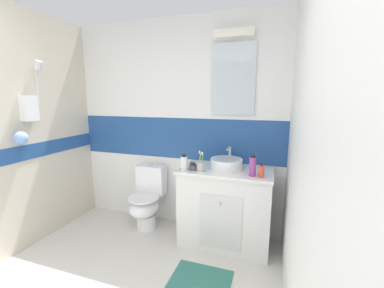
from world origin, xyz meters
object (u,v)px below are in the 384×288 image
at_px(soap_dispenser, 261,171).
at_px(hair_gel_jar, 193,167).
at_px(shampoo_bottle_tall, 253,166).
at_px(sink_basin, 226,163).
at_px(toothbrush_cup, 201,166).
at_px(mouthwash_bottle, 184,163).
at_px(toilet, 147,199).

distance_m(soap_dispenser, hair_gel_jar, 0.69).
height_order(soap_dispenser, shampoo_bottle_tall, shampoo_bottle_tall).
relative_size(soap_dispenser, shampoo_bottle_tall, 0.74).
height_order(sink_basin, toothbrush_cup, toothbrush_cup).
distance_m(sink_basin, mouthwash_bottle, 0.45).
distance_m(toilet, toothbrush_cup, 0.95).
height_order(soap_dispenser, hair_gel_jar, soap_dispenser).
xyz_separation_m(soap_dispenser, shampoo_bottle_tall, (-0.08, 0.02, 0.04)).
bearing_deg(mouthwash_bottle, shampoo_bottle_tall, 2.48).
xyz_separation_m(soap_dispenser, hair_gel_jar, (-0.69, 0.01, -0.02)).
bearing_deg(shampoo_bottle_tall, soap_dispenser, -11.40).
height_order(shampoo_bottle_tall, hair_gel_jar, shampoo_bottle_tall).
bearing_deg(mouthwash_bottle, hair_gel_jar, 15.08).
distance_m(shampoo_bottle_tall, mouthwash_bottle, 0.69).
relative_size(toilet, mouthwash_bottle, 4.72).
relative_size(toilet, hair_gel_jar, 9.84).
relative_size(soap_dispenser, mouthwash_bottle, 0.93).
bearing_deg(shampoo_bottle_tall, hair_gel_jar, -179.41).
bearing_deg(toilet, hair_gel_jar, -15.55).
xyz_separation_m(sink_basin, toothbrush_cup, (-0.23, -0.18, -0.00)).
bearing_deg(toothbrush_cup, mouthwash_bottle, -178.32).
relative_size(toothbrush_cup, shampoo_bottle_tall, 1.06).
distance_m(sink_basin, hair_gel_jar, 0.36).
height_order(shampoo_bottle_tall, mouthwash_bottle, shampoo_bottle_tall).
height_order(toilet, mouthwash_bottle, mouthwash_bottle).
relative_size(toilet, toothbrush_cup, 3.58).
bearing_deg(shampoo_bottle_tall, toothbrush_cup, -177.25).
height_order(toothbrush_cup, mouthwash_bottle, toothbrush_cup).
bearing_deg(mouthwash_bottle, toilet, 160.07).
xyz_separation_m(toothbrush_cup, soap_dispenser, (0.60, 0.01, 0.00)).
bearing_deg(toothbrush_cup, toilet, 164.91).
bearing_deg(soap_dispenser, sink_basin, 154.78).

